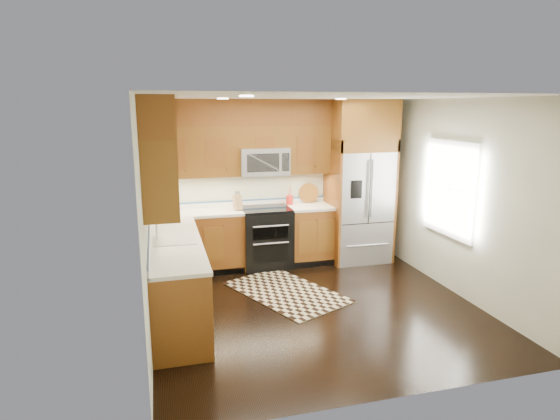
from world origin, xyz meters
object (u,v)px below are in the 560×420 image
object	(u,v)px
refrigerator	(360,182)
range	(266,237)
knife_block	(237,202)
rug	(286,292)
utensil_crock	(290,198)

from	to	relation	value
refrigerator	range	bearing A→B (deg)	178.60
refrigerator	knife_block	world-z (taller)	refrigerator
knife_block	rug	bearing A→B (deg)	-68.29
refrigerator	utensil_crock	bearing A→B (deg)	168.40
rug	knife_block	distance (m)	1.63
range	knife_block	size ratio (longest dim) A/B	3.23
rug	utensil_crock	size ratio (longest dim) A/B	5.30
refrigerator	rug	bearing A→B (deg)	-144.42
knife_block	utensil_crock	bearing A→B (deg)	11.00
range	knife_block	bearing A→B (deg)	177.56
refrigerator	knife_block	xyz separation A→B (m)	(-1.99, 0.06, -0.24)
rug	knife_block	bearing A→B (deg)	87.17
rug	utensil_crock	world-z (taller)	utensil_crock
refrigerator	utensil_crock	xyz separation A→B (m)	(-1.11, 0.23, -0.26)
rug	utensil_crock	xyz separation A→B (m)	(0.42, 1.32, 1.04)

